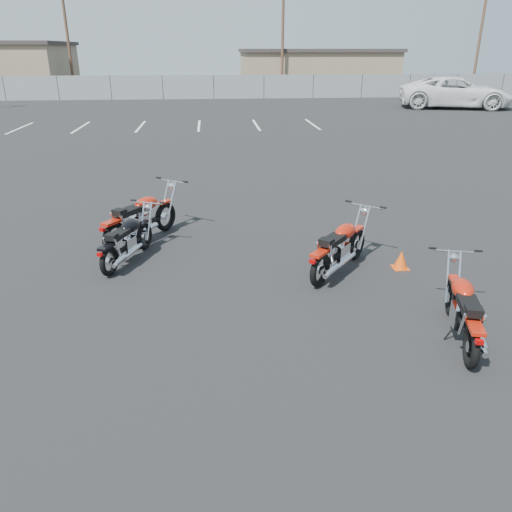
{
  "coord_description": "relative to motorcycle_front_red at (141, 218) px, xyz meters",
  "views": [
    {
      "loc": [
        -0.47,
        -6.72,
        3.72
      ],
      "look_at": [
        0.2,
        0.6,
        0.65
      ],
      "focal_mm": 35.0,
      "sensor_mm": 36.0,
      "label": 1
    }
  ],
  "objects": [
    {
      "name": "motorcycle_third_red",
      "position": [
        3.69,
        -1.89,
        -0.03
      ],
      "size": [
        1.67,
        1.86,
        1.03
      ],
      "color": "black",
      "rests_on": "ground"
    },
    {
      "name": "parking_line_stripes",
      "position": [
        -0.57,
        16.83,
        -0.5
      ],
      "size": [
        15.12,
        4.0,
        0.01
      ],
      "color": "silver",
      "rests_on": "ground"
    },
    {
      "name": "motorcycle_rear_red",
      "position": [
        4.8,
        -4.22,
        -0.06
      ],
      "size": [
        0.94,
        1.96,
        0.97
      ],
      "color": "black",
      "rests_on": "ground"
    },
    {
      "name": "ground",
      "position": [
        1.93,
        -3.17,
        -0.5
      ],
      "size": [
        120.0,
        120.0,
        0.0
      ],
      "primitive_type": "plane",
      "color": "black",
      "rests_on": "ground"
    },
    {
      "name": "chainlink_fence",
      "position": [
        1.93,
        31.83,
        0.4
      ],
      "size": [
        80.06,
        0.06,
        1.8
      ],
      "color": "slate",
      "rests_on": "ground"
    },
    {
      "name": "utility_pole_b",
      "position": [
        -10.07,
        36.83,
        4.19
      ],
      "size": [
        1.8,
        0.24,
        9.0
      ],
      "color": "#4C3223",
      "rests_on": "ground"
    },
    {
      "name": "tan_building_east",
      "position": [
        11.93,
        40.83,
        1.36
      ],
      "size": [
        14.4,
        9.4,
        3.7
      ],
      "color": "#917B5D",
      "rests_on": "ground"
    },
    {
      "name": "utility_pole_d",
      "position": [
        25.93,
        36.83,
        4.19
      ],
      "size": [
        1.8,
        0.24,
        9.0
      ],
      "color": "#4C3223",
      "rests_on": "ground"
    },
    {
      "name": "motorcycle_second_black",
      "position": [
        -0.13,
        -1.06,
        -0.07
      ],
      "size": [
        1.06,
        1.88,
        0.93
      ],
      "color": "black",
      "rests_on": "ground"
    },
    {
      "name": "motorcycle_front_red",
      "position": [
        0.0,
        0.0,
        0.0
      ],
      "size": [
        1.64,
        2.06,
        1.1
      ],
      "color": "black",
      "rests_on": "ground"
    },
    {
      "name": "training_cone_near",
      "position": [
        4.85,
        -1.83,
        -0.33
      ],
      "size": [
        0.28,
        0.28,
        0.33
      ],
      "color": "#EF4D0C",
      "rests_on": "ground"
    },
    {
      "name": "utility_pole_c",
      "position": [
        7.93,
        35.83,
        4.19
      ],
      "size": [
        1.8,
        0.24,
        9.0
      ],
      "color": "#4C3223",
      "rests_on": "ground"
    },
    {
      "name": "white_van",
      "position": [
        17.91,
        23.61,
        1.08
      ],
      "size": [
        5.38,
        8.9,
        3.16
      ],
      "primitive_type": "imported",
      "rotation": [
        0.0,
        0.0,
        1.31
      ],
      "color": "white",
      "rests_on": "ground"
    }
  ]
}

